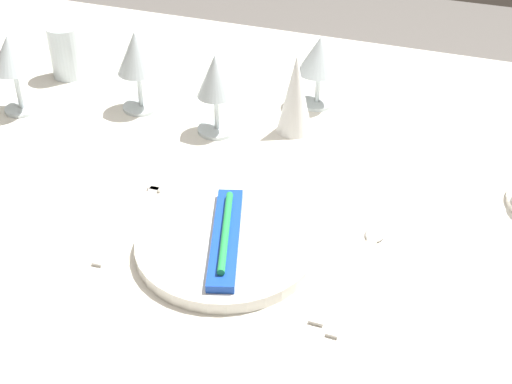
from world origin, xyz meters
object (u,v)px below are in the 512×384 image
at_px(fork_outer, 136,213).
at_px(spoon_soup, 363,263).
at_px(napkin_folded, 296,94).
at_px(dinner_plate, 226,246).
at_px(dinner_knife, 337,272).
at_px(wine_glass_centre, 11,57).
at_px(drink_tumbler, 67,55).
at_px(wine_glass_left, 215,81).
at_px(wine_glass_right, 136,56).
at_px(wine_glass_far, 319,58).
at_px(toothbrush_package, 226,236).

xyz_separation_m(fork_outer, spoon_soup, (0.34, 0.00, 0.00)).
bearing_deg(napkin_folded, dinner_plate, -88.19).
xyz_separation_m(fork_outer, dinner_knife, (0.31, -0.02, 0.00)).
relative_size(wine_glass_centre, drink_tumbler, 1.42).
height_order(dinner_plate, wine_glass_left, wine_glass_left).
relative_size(dinner_plate, wine_glass_right, 1.66).
bearing_deg(napkin_folded, spoon_soup, -58.05).
xyz_separation_m(wine_glass_far, napkin_folded, (-0.01, -0.11, -0.02)).
relative_size(dinner_plate, dinner_knife, 1.16).
distance_m(dinner_plate, wine_glass_left, 0.34).
bearing_deg(dinner_plate, fork_outer, 168.39).
relative_size(dinner_knife, spoon_soup, 0.92).
distance_m(wine_glass_centre, wine_glass_left, 0.37).
bearing_deg(wine_glass_centre, dinner_knife, -20.00).
distance_m(fork_outer, wine_glass_far, 0.46).
xyz_separation_m(fork_outer, wine_glass_centre, (-0.35, 0.21, 0.10)).
height_order(wine_glass_left, wine_glass_far, wine_glass_left).
bearing_deg(wine_glass_centre, wine_glass_right, 22.15).
height_order(drink_tumbler, napkin_folded, napkin_folded).
xyz_separation_m(toothbrush_package, spoon_soup, (0.18, 0.04, -0.02)).
relative_size(toothbrush_package, dinner_knife, 0.98).
relative_size(wine_glass_left, drink_tumbler, 1.39).
height_order(toothbrush_package, wine_glass_centre, wine_glass_centre).
bearing_deg(wine_glass_centre, dinner_plate, -26.10).
bearing_deg(drink_tumbler, wine_glass_left, -15.79).
bearing_deg(wine_glass_left, spoon_soup, -39.46).
height_order(wine_glass_centre, wine_glass_far, wine_glass_centre).
xyz_separation_m(toothbrush_package, wine_glass_left, (-0.14, 0.30, 0.07)).
relative_size(wine_glass_left, wine_glass_far, 1.08).
height_order(toothbrush_package, wine_glass_far, wine_glass_far).
relative_size(dinner_plate, wine_glass_left, 1.73).
xyz_separation_m(dinner_knife, napkin_folded, (-0.17, 0.34, 0.07)).
relative_size(toothbrush_package, wine_glass_far, 1.59).
bearing_deg(wine_glass_left, wine_glass_centre, -171.77).
height_order(spoon_soup, wine_glass_left, wine_glass_left).
bearing_deg(dinner_plate, dinner_knife, 2.68).
xyz_separation_m(wine_glass_left, wine_glass_right, (-0.16, 0.03, 0.01)).
height_order(wine_glass_left, drink_tumbler, wine_glass_left).
distance_m(dinner_knife, wine_glass_centre, 0.71).
height_order(spoon_soup, drink_tumbler, drink_tumbler).
height_order(toothbrush_package, wine_glass_left, wine_glass_left).
bearing_deg(spoon_soup, fork_outer, -179.36).
bearing_deg(napkin_folded, fork_outer, -114.70).
bearing_deg(spoon_soup, drink_tumbler, 151.79).
bearing_deg(wine_glass_left, dinner_knife, -45.02).
height_order(wine_glass_far, napkin_folded, napkin_folded).
relative_size(wine_glass_centre, wine_glass_right, 0.98).
xyz_separation_m(dinner_plate, drink_tumbler, (-0.50, 0.40, 0.04)).
bearing_deg(fork_outer, wine_glass_left, 86.18).
height_order(toothbrush_package, napkin_folded, napkin_folded).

